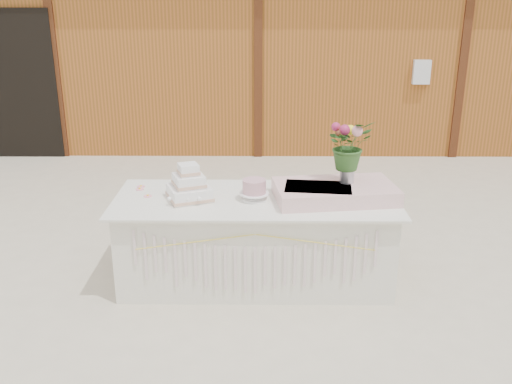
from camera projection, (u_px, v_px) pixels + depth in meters
ground at (256, 279)px, 5.08m from camera, size 80.00×80.00×0.00m
barn at (258, 35)px, 10.17m from camera, size 12.60×4.60×3.30m
cake_table at (256, 240)px, 4.95m from camera, size 2.40×1.00×0.77m
wedding_cake at (189, 187)px, 4.77m from camera, size 0.44×0.44×0.31m
pink_cake_stand at (254, 189)px, 4.75m from camera, size 0.25×0.25×0.18m
satin_runner at (335, 192)px, 4.79m from camera, size 1.06×0.70×0.13m
flower_vase at (347, 173)px, 4.80m from camera, size 0.12×0.12×0.17m
bouquet at (349, 139)px, 4.71m from camera, size 0.48×0.46×0.42m
loose_flowers at (143, 191)px, 4.96m from camera, size 0.27×0.37×0.02m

